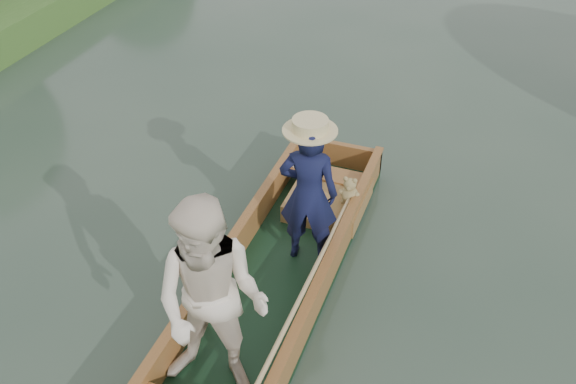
% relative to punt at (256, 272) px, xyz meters
% --- Properties ---
extents(ground, '(120.00, 120.00, 0.00)m').
position_rel_punt_xyz_m(ground, '(-0.03, 0.32, -0.71)').
color(ground, '#283D30').
rests_on(ground, ground).
extents(punt, '(1.13, 5.00, 2.02)m').
position_rel_punt_xyz_m(punt, '(0.00, 0.00, 0.00)').
color(punt, black).
rests_on(punt, ground).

